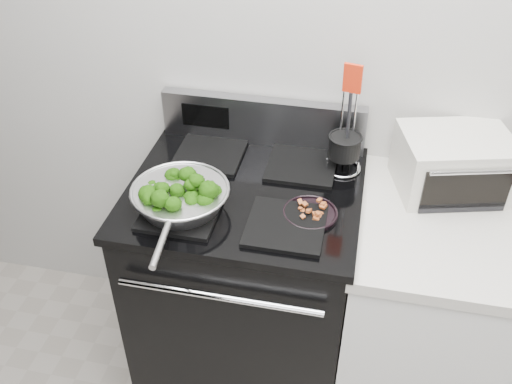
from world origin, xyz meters
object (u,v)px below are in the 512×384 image
(bacon_plate, at_px, (310,211))
(gas_range, at_px, (246,283))
(skillet, at_px, (180,197))
(utensil_holder, at_px, (344,152))
(toaster_oven, at_px, (453,163))

(bacon_plate, bearing_deg, gas_range, 157.52)
(skillet, bearing_deg, utensil_holder, 29.06)
(gas_range, distance_m, bacon_plate, 0.54)
(bacon_plate, distance_m, toaster_oven, 0.53)
(gas_range, bearing_deg, skillet, -138.32)
(gas_range, relative_size, toaster_oven, 2.73)
(bacon_plate, relative_size, utensil_holder, 0.43)
(utensil_holder, xyz_separation_m, toaster_oven, (0.37, 0.01, 0.00))
(bacon_plate, height_order, utensil_holder, utensil_holder)
(toaster_oven, bearing_deg, gas_range, -179.65)
(gas_range, height_order, toaster_oven, gas_range)
(gas_range, bearing_deg, toaster_oven, 15.40)
(toaster_oven, bearing_deg, utensil_holder, 165.87)
(gas_range, xyz_separation_m, bacon_plate, (0.24, -0.10, 0.48))
(gas_range, relative_size, skillet, 2.24)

